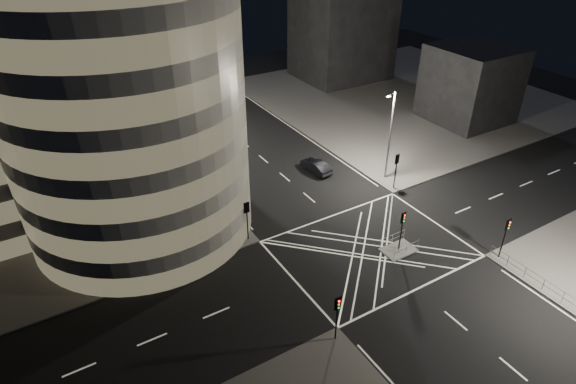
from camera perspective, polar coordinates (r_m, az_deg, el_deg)
ground at (r=44.12m, az=9.70°, el=-6.65°), size 120.00×120.00×0.00m
sidewalk_far_right at (r=79.12m, az=13.59°, el=11.01°), size 42.00×42.00×0.15m
central_island at (r=44.36m, az=12.95°, el=-6.70°), size 3.00×2.00×0.15m
office_tower_curved at (r=46.42m, az=-26.05°, el=10.48°), size 30.00×29.00×27.20m
office_block_rear at (r=69.16m, az=-29.69°, el=14.53°), size 24.00×16.00×22.00m
building_right_far at (r=84.42m, az=6.42°, el=18.37°), size 14.00×12.00×15.00m
building_right_near at (r=71.34m, az=20.81°, el=11.90°), size 10.00×10.00×10.00m
building_far_end at (r=87.49m, az=-18.27°, el=18.45°), size 18.00×8.00×18.00m
tree_a at (r=42.89m, az=-8.39°, el=0.55°), size 4.98×4.98×7.81m
tree_b at (r=47.94m, az=-11.27°, el=3.47°), size 4.66×4.66×7.36m
tree_c at (r=53.02m, az=-13.67°, el=6.22°), size 4.38×4.38×7.35m
tree_d at (r=58.33m, az=-15.64°, el=8.32°), size 4.96×4.96×7.65m
tree_e at (r=64.00m, az=-17.20°, el=9.52°), size 3.62×3.62×6.22m
traffic_signal_fl at (r=42.93m, az=-4.90°, el=-2.62°), size 0.55×0.22×4.00m
traffic_signal_nl at (r=34.01m, az=5.85°, el=-13.82°), size 0.55×0.22×4.00m
traffic_signal_fr at (r=51.80m, az=12.74°, el=3.15°), size 0.55×0.22×4.00m
traffic_signal_nr at (r=44.69m, az=24.44°, el=-4.25°), size 0.55×0.22×4.00m
traffic_signal_island at (r=42.69m, az=13.40°, el=-3.72°), size 0.55×0.22×4.00m
street_lamp_left_near at (r=45.43m, az=-8.74°, el=3.08°), size 1.25×0.25×10.00m
street_lamp_left_far at (r=61.06m, az=-15.63°, el=9.99°), size 1.25×0.25×10.00m
street_lamp_right_far at (r=52.45m, az=11.98°, el=6.84°), size 1.25×0.25×10.00m
railing_near_right at (r=43.68m, az=28.89°, el=-10.22°), size 0.06×11.70×1.10m
railing_island_south at (r=43.51m, az=13.84°, el=-6.67°), size 2.80×0.06×1.10m
railing_island_north at (r=44.48m, az=12.27°, el=-5.47°), size 2.80×0.06×1.10m
sedan at (r=54.96m, az=3.32°, el=3.07°), size 1.86×4.39×1.41m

